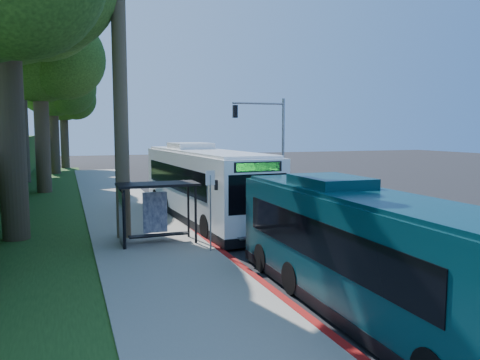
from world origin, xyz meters
name	(u,v)px	position (x,y,z in m)	size (l,w,h in m)	color
ground	(283,221)	(0.00, 0.00, 0.00)	(140.00, 140.00, 0.00)	black
sidewalk	(140,230)	(-7.30, 0.00, 0.06)	(4.50, 70.00, 0.12)	gray
red_curb	(213,245)	(-5.00, -4.00, 0.07)	(0.25, 30.00, 0.13)	maroon
grass_verge	(15,220)	(-13.00, 5.00, 0.03)	(8.00, 70.00, 0.06)	#234719
bus_shelter	(151,201)	(-7.26, -2.86, 1.81)	(3.20, 1.51, 2.55)	black
stop_sign_pole	(210,199)	(-5.40, -5.00, 2.08)	(0.35, 0.06, 3.17)	gray
traffic_signal_pole	(271,134)	(3.78, 10.00, 4.42)	(4.10, 0.30, 7.00)	gray
tree_2	(40,50)	(-11.89, 15.98, 10.48)	(8.82, 8.40, 15.12)	#382B1E
tree_3	(19,46)	(-13.88, 23.98, 11.98)	(10.08, 9.60, 17.28)	#382B1E
tree_4	(53,82)	(-11.40, 31.98, 9.73)	(8.40, 8.00, 14.14)	#382B1E
tree_5	(64,95)	(-10.41, 39.99, 8.96)	(7.35, 7.00, 12.86)	#382B1E
white_bus	(202,183)	(-3.81, 1.71, 1.94)	(3.48, 13.43, 3.97)	white
teal_bus	(365,251)	(-3.43, -11.91, 1.64)	(2.63, 11.31, 3.36)	#092D34
pickup	(240,190)	(0.23, 6.98, 0.73)	(2.42, 5.25, 1.46)	silver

